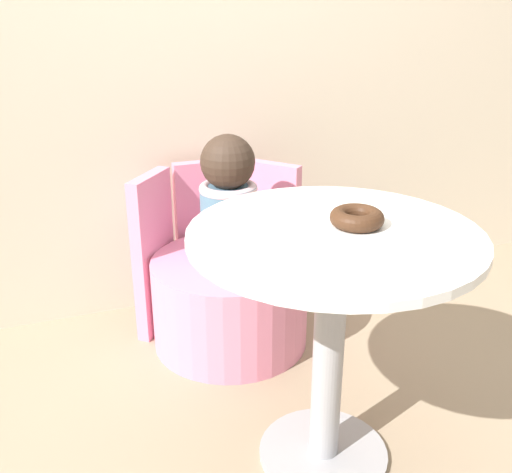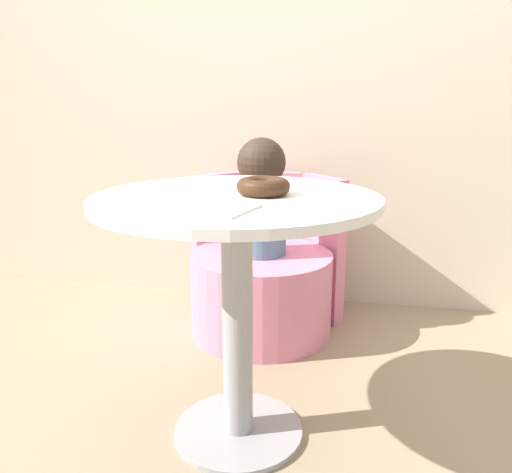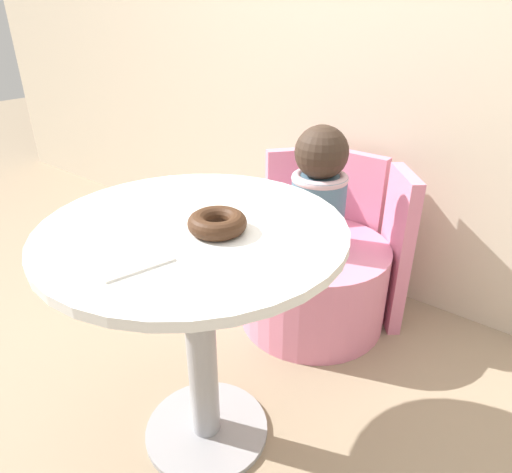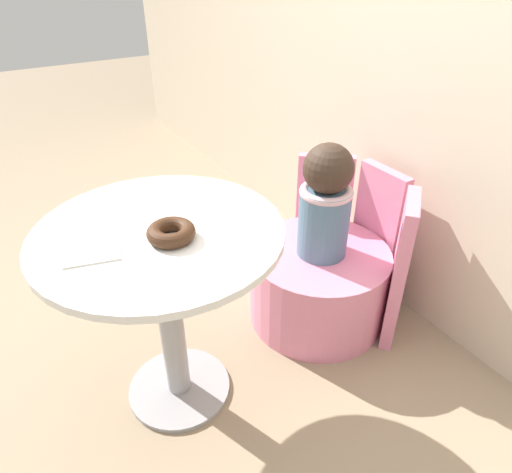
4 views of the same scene
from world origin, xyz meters
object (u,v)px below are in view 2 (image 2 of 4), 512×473
object	(u,v)px
tub_chair	(261,293)
round_table	(237,259)
donut	(264,186)
child_figure	(261,197)

from	to	relation	value
tub_chair	round_table	bearing A→B (deg)	-85.15
round_table	donut	bearing A→B (deg)	15.31
tub_chair	child_figure	distance (m)	0.41
tub_chair	donut	xyz separation A→B (m)	(0.13, -0.69, 0.57)
tub_chair	child_figure	bearing A→B (deg)	0.00
tub_chair	donut	world-z (taller)	donut
tub_chair	child_figure	world-z (taller)	child_figure
tub_chair	child_figure	xyz separation A→B (m)	(0.00, 0.00, 0.41)
round_table	child_figure	distance (m)	0.71
tub_chair	donut	size ratio (longest dim) A/B	4.22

